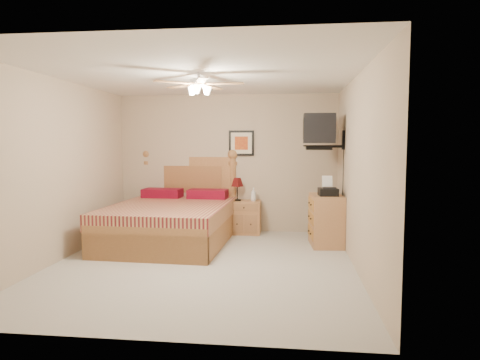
{
  "coord_description": "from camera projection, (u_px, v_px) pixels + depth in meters",
  "views": [
    {
      "loc": [
        1.14,
        -5.53,
        1.63
      ],
      "look_at": [
        0.4,
        0.9,
        1.06
      ],
      "focal_mm": 32.0,
      "sensor_mm": 36.0,
      "label": 1
    }
  ],
  "objects": [
    {
      "name": "floor",
      "position": [
        203.0,
        264.0,
        5.75
      ],
      "size": [
        4.5,
        4.5,
        0.0
      ],
      "primitive_type": "plane",
      "color": "#AAA59A",
      "rests_on": "ground"
    },
    {
      "name": "ceiling",
      "position": [
        202.0,
        75.0,
        5.53
      ],
      "size": [
        4.0,
        4.5,
        0.04
      ],
      "primitive_type": "cube",
      "color": "white",
      "rests_on": "ground"
    },
    {
      "name": "wall_back",
      "position": [
        227.0,
        163.0,
        7.86
      ],
      "size": [
        4.0,
        0.04,
        2.5
      ],
      "primitive_type": "cube",
      "color": "tan",
      "rests_on": "ground"
    },
    {
      "name": "wall_front",
      "position": [
        146.0,
        190.0,
        3.41
      ],
      "size": [
        4.0,
        0.04,
        2.5
      ],
      "primitive_type": "cube",
      "color": "tan",
      "rests_on": "ground"
    },
    {
      "name": "wall_left",
      "position": [
        59.0,
        170.0,
        5.87
      ],
      "size": [
        0.04,
        4.5,
        2.5
      ],
      "primitive_type": "cube",
      "color": "tan",
      "rests_on": "ground"
    },
    {
      "name": "wall_right",
      "position": [
        357.0,
        173.0,
        5.41
      ],
      "size": [
        0.04,
        4.5,
        2.5
      ],
      "primitive_type": "cube",
      "color": "tan",
      "rests_on": "ground"
    },
    {
      "name": "bed",
      "position": [
        170.0,
        197.0,
        6.88
      ],
      "size": [
        1.88,
        2.41,
        1.52
      ],
      "primitive_type": null,
      "rotation": [
        0.0,
        0.0,
        -0.04
      ],
      "color": "#9D6538",
      "rests_on": "ground"
    },
    {
      "name": "nightstand",
      "position": [
        245.0,
        217.0,
        7.66
      ],
      "size": [
        0.55,
        0.41,
        0.59
      ],
      "primitive_type": "cube",
      "rotation": [
        0.0,
        0.0,
        -0.01
      ],
      "color": "#AE724A",
      "rests_on": "ground"
    },
    {
      "name": "table_lamp",
      "position": [
        237.0,
        189.0,
        7.66
      ],
      "size": [
        0.27,
        0.27,
        0.41
      ],
      "primitive_type": null,
      "rotation": [
        0.0,
        0.0,
        0.27
      ],
      "color": "#500C0D",
      "rests_on": "nightstand"
    },
    {
      "name": "lotion_bottle",
      "position": [
        253.0,
        194.0,
        7.6
      ],
      "size": [
        0.12,
        0.12,
        0.24
      ],
      "primitive_type": "imported",
      "rotation": [
        0.0,
        0.0,
        0.43
      ],
      "color": "white",
      "rests_on": "nightstand"
    },
    {
      "name": "framed_picture",
      "position": [
        241.0,
        143.0,
        7.78
      ],
      "size": [
        0.46,
        0.04,
        0.46
      ],
      "primitive_type": "cube",
      "color": "black",
      "rests_on": "wall_back"
    },
    {
      "name": "dresser",
      "position": [
        326.0,
        220.0,
        6.76
      ],
      "size": [
        0.53,
        0.72,
        0.81
      ],
      "primitive_type": "cube",
      "rotation": [
        0.0,
        0.0,
        0.08
      ],
      "color": "#A76E42",
      "rests_on": "ground"
    },
    {
      "name": "fax_machine",
      "position": [
        328.0,
        186.0,
        6.6
      ],
      "size": [
        0.31,
        0.33,
        0.3
      ],
      "primitive_type": null,
      "rotation": [
        0.0,
        0.0,
        0.09
      ],
      "color": "black",
      "rests_on": "dresser"
    },
    {
      "name": "magazine_lower",
      "position": [
        323.0,
        192.0,
        6.97
      ],
      "size": [
        0.24,
        0.29,
        0.02
      ],
      "primitive_type": "imported",
      "rotation": [
        0.0,
        0.0,
        0.18
      ],
      "color": "beige",
      "rests_on": "dresser"
    },
    {
      "name": "magazine_upper",
      "position": [
        324.0,
        191.0,
        6.98
      ],
      "size": [
        0.32,
        0.34,
        0.02
      ],
      "primitive_type": "imported",
      "rotation": [
        0.0,
        0.0,
        0.52
      ],
      "color": "gray",
      "rests_on": "magazine_lower"
    },
    {
      "name": "wall_tv",
      "position": [
        329.0,
        131.0,
        6.72
      ],
      "size": [
        0.56,
        0.46,
        0.58
      ],
      "primitive_type": null,
      "color": "black",
      "rests_on": "wall_right"
    },
    {
      "name": "ceiling_fan",
      "position": [
        198.0,
        84.0,
        5.34
      ],
      "size": [
        1.14,
        1.14,
        0.28
      ],
      "primitive_type": null,
      "color": "silver",
      "rests_on": "ceiling"
    }
  ]
}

